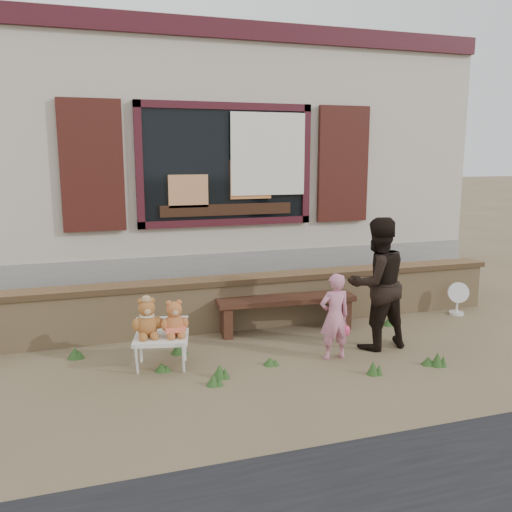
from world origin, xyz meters
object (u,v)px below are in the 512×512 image
object	(u,v)px
child	(335,317)
adult	(377,283)
teddy_bear_left	(147,317)
bench	(286,306)
folding_chair	(161,339)
teddy_bear_right	(174,317)

from	to	relation	value
child	adult	xyz separation A→B (m)	(0.61, 0.18, 0.28)
teddy_bear_left	adult	world-z (taller)	adult
bench	child	bearing A→B (deg)	-76.40
teddy_bear_left	child	size ratio (longest dim) A/B	0.44
folding_chair	teddy_bear_right	world-z (taller)	teddy_bear_right
child	teddy_bear_right	bearing A→B (deg)	-10.83
bench	teddy_bear_left	bearing A→B (deg)	-155.31
teddy_bear_right	child	world-z (taller)	child
teddy_bear_left	adult	size ratio (longest dim) A/B	0.28
teddy_bear_right	adult	size ratio (longest dim) A/B	0.26
teddy_bear_left	folding_chair	bearing A→B (deg)	-0.00
bench	adult	size ratio (longest dim) A/B	1.17
folding_chair	child	distance (m)	1.86
bench	teddy_bear_left	xyz separation A→B (m)	(-1.79, -0.66, 0.22)
bench	child	world-z (taller)	child
teddy_bear_left	teddy_bear_right	bearing A→B (deg)	0.00
teddy_bear_right	folding_chair	bearing A→B (deg)	-180.00
teddy_bear_right	child	xyz separation A→B (m)	(1.68, -0.31, -0.06)
teddy_bear_left	teddy_bear_right	world-z (taller)	teddy_bear_left
bench	teddy_bear_right	size ratio (longest dim) A/B	4.51
teddy_bear_left	bench	bearing A→B (deg)	32.86
adult	child	bearing A→B (deg)	11.43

